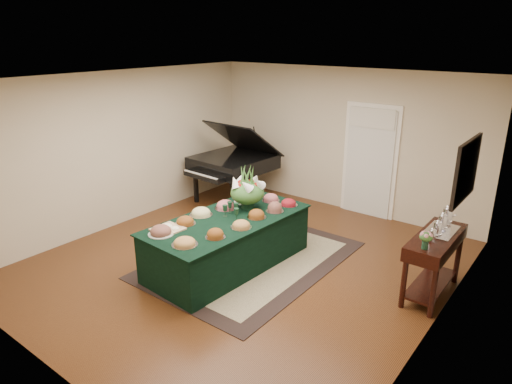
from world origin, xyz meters
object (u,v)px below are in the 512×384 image
Objects in this scene: floral_centerpiece at (247,189)px; mahogany_sideboard at (435,249)px; grand_piano at (233,162)px; buffet_table at (228,242)px.

mahogany_sideboard is at bearing 10.93° from floral_centerpiece.
grand_piano is 1.35× the size of mahogany_sideboard.
buffet_table is at bearing -158.84° from mahogany_sideboard.
floral_centerpiece is at bearing 94.33° from buffet_table.
mahogany_sideboard reaches higher than buffet_table.
buffet_table is 2.07× the size of mahogany_sideboard.
buffet_table is at bearing -85.67° from floral_centerpiece.
buffet_table is 2.84m from mahogany_sideboard.
grand_piano is (-1.70, 1.66, -0.24)m from floral_centerpiece.
mahogany_sideboard is at bearing -14.72° from grand_piano.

